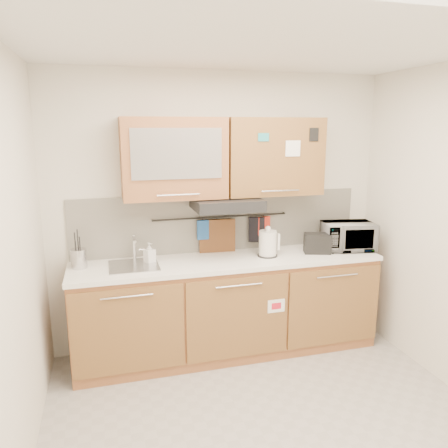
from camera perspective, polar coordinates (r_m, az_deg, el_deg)
floor at (r=3.42m, az=6.66°, el=-25.44°), size 3.20×3.20×0.00m
ceiling at (r=2.74m, az=8.16°, el=23.00°), size 3.20×3.20×0.00m
wall_back at (r=4.19m, az=-0.56°, el=1.61°), size 3.20×0.00×3.20m
wall_left at (r=2.66m, az=-26.61°, el=-6.28°), size 0.00×3.00×3.00m
base_cabinet at (r=4.18m, az=0.57°, el=-11.32°), size 2.80×0.64×0.88m
countertop at (r=4.00m, az=0.60°, el=-4.85°), size 2.82×0.62×0.04m
backsplash at (r=4.20m, az=-0.51°, el=0.24°), size 2.80×0.02×0.56m
upper_cabinets at (r=3.95m, az=0.02°, el=8.70°), size 1.82×0.37×0.70m
range_hood at (r=3.93m, az=0.37°, el=2.65°), size 0.60×0.46×0.10m
sink at (r=3.87m, az=-11.69°, el=-5.33°), size 0.42×0.40×0.26m
utensil_rail at (r=4.15m, az=-0.38°, el=0.94°), size 1.30×0.02×0.02m
utensil_crock at (r=3.92m, az=-18.42°, el=-4.27°), size 0.15×0.15×0.33m
kettle at (r=4.07m, az=5.74°, el=-2.63°), size 0.21×0.19×0.29m
toaster at (r=4.25m, az=12.09°, el=-2.46°), size 0.28×0.22×0.19m
microwave at (r=4.44m, az=15.89°, el=-1.53°), size 0.53×0.40×0.27m
soap_bottle at (r=3.92m, az=-9.71°, el=-3.73°), size 0.11×0.11×0.18m
cutting_board at (r=4.18m, az=-0.88°, el=-2.27°), size 0.35×0.05×0.43m
oven_mitt at (r=4.12m, az=-2.77°, el=-0.77°), size 0.11×0.03×0.18m
dark_pouch at (r=4.27m, az=4.27°, el=-0.72°), size 0.16×0.10×0.25m
pot_holder at (r=4.29m, az=5.21°, el=-0.21°), size 0.14×0.07×0.18m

